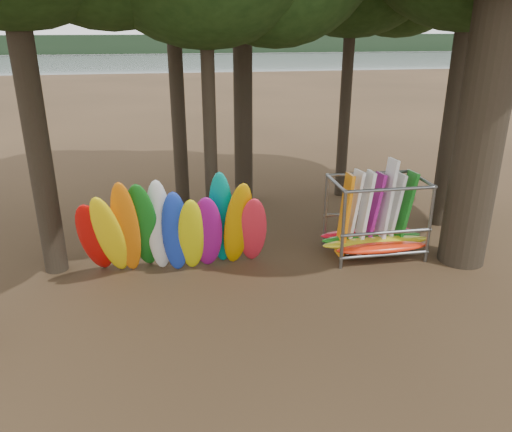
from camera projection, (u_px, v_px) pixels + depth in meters
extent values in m
plane|color=#47331E|center=(298.00, 289.00, 12.26)|extent=(120.00, 120.00, 0.00)
plane|color=gray|center=(188.00, 73.00, 67.44)|extent=(160.00, 160.00, 0.00)
cube|color=black|center=(177.00, 44.00, 112.71)|extent=(160.00, 4.00, 4.00)
cylinder|color=black|center=(22.00, 48.00, 11.23)|extent=(0.58, 0.58, 11.14)
cylinder|color=black|center=(174.00, 35.00, 15.77)|extent=(0.48, 0.48, 11.51)
cylinder|color=black|center=(242.00, 16.00, 16.34)|extent=(0.66, 0.66, 12.65)
cylinder|color=black|center=(349.00, 49.00, 17.19)|extent=(0.40, 0.40, 10.60)
cylinder|color=black|center=(208.00, 63.00, 12.60)|extent=(0.36, 0.36, 10.31)
cylinder|color=black|center=(462.00, 45.00, 14.34)|extent=(0.50, 0.50, 11.03)
cylinder|color=black|center=(499.00, 17.00, 11.51)|extent=(1.21, 1.21, 12.45)
ellipsoid|color=red|center=(95.00, 239.00, 12.20)|extent=(0.82, 1.82, 2.50)
ellipsoid|color=yellow|center=(110.00, 237.00, 12.01)|extent=(0.90, 1.99, 2.75)
ellipsoid|color=orange|center=(126.00, 230.00, 12.08)|extent=(0.64, 1.63, 2.96)
ellipsoid|color=#156F1C|center=(143.00, 227.00, 12.41)|extent=(0.85, 1.68, 2.82)
ellipsoid|color=silver|center=(159.00, 227.00, 12.49)|extent=(0.64, 1.03, 2.76)
ellipsoid|color=#1836B0|center=(176.00, 233.00, 12.48)|extent=(0.72, 1.05, 2.50)
ellipsoid|color=#D2D10E|center=(192.00, 236.00, 12.45)|extent=(0.67, 1.36, 2.41)
ellipsoid|color=#8A1177|center=(207.00, 233.00, 12.57)|extent=(0.86, 1.43, 2.43)
ellipsoid|color=#028A80|center=(221.00, 220.00, 12.67)|extent=(0.83, 1.50, 2.97)
ellipsoid|color=#C68B04|center=(238.00, 226.00, 12.58)|extent=(0.83, 1.64, 2.78)
ellipsoid|color=red|center=(253.00, 231.00, 12.73)|extent=(0.89, 1.75, 2.41)
ellipsoid|color=red|center=(382.00, 248.00, 13.51)|extent=(2.58, 0.55, 0.24)
ellipsoid|color=gold|center=(376.00, 242.00, 13.86)|extent=(3.11, 0.55, 0.24)
ellipsoid|color=#1E7319|center=(372.00, 238.00, 14.15)|extent=(2.95, 0.55, 0.24)
ellipsoid|color=red|center=(367.00, 233.00, 14.46)|extent=(2.81, 0.55, 0.24)
cube|color=orange|center=(345.00, 216.00, 13.67)|extent=(0.35, 0.75, 2.36)
cube|color=white|center=(352.00, 212.00, 13.95)|extent=(0.51, 0.78, 2.36)
cube|color=white|center=(364.00, 213.00, 13.83)|extent=(0.46, 0.74, 2.38)
cube|color=#98197F|center=(372.00, 213.00, 14.01)|extent=(0.53, 0.75, 2.28)
cube|color=silver|center=(385.00, 207.00, 13.82)|extent=(0.43, 0.78, 2.71)
cube|color=silver|center=(392.00, 212.00, 14.07)|extent=(0.50, 0.75, 2.25)
cube|color=#1C7F22|center=(404.00, 212.00, 14.02)|extent=(0.55, 0.74, 2.31)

